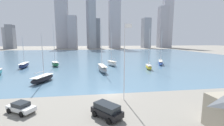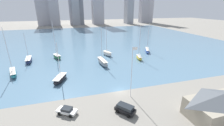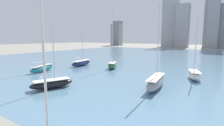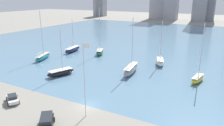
% 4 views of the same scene
% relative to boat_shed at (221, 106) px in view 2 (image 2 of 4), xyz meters
% --- Properties ---
extents(ground_plane, '(500.00, 500.00, 0.00)m').
position_rel_boat_shed_xyz_m(ground_plane, '(-16.49, 15.40, -2.77)').
color(ground_plane, gray).
extents(harbor_water, '(180.00, 140.00, 0.00)m').
position_rel_boat_shed_xyz_m(harbor_water, '(-16.49, 85.40, -2.76)').
color(harbor_water, slate).
rests_on(harbor_water, ground_plane).
extents(boat_shed, '(13.34, 7.39, 5.53)m').
position_rel_boat_shed_xyz_m(boat_shed, '(0.00, 0.00, 0.00)').
color(boat_shed, '#9E937F').
rests_on(boat_shed, ground_plane).
extents(flag_pole, '(1.24, 0.14, 13.23)m').
position_rel_boat_shed_xyz_m(flag_pole, '(-14.65, 12.18, 4.35)').
color(flag_pole, silver).
rests_on(flag_pole, ground_plane).
extents(distant_city_skyline, '(217.83, 21.33, 73.35)m').
position_rel_boat_shed_xyz_m(distant_city_skyline, '(0.67, 188.62, 26.73)').
color(distant_city_skyline, '#8E939E').
rests_on(distant_city_skyline, ground_plane).
extents(sailboat_green, '(4.59, 6.72, 16.55)m').
position_rel_boat_shed_xyz_m(sailboat_green, '(-34.62, 49.42, -1.71)').
color(sailboat_green, '#236B3D').
rests_on(sailboat_green, harbor_water).
extents(sailboat_yellow, '(2.92, 6.63, 14.51)m').
position_rel_boat_shed_xyz_m(sailboat_yellow, '(0.21, 38.37, -1.80)').
color(sailboat_yellow, yellow).
rests_on(sailboat_yellow, harbor_water).
extents(sailboat_gray, '(3.34, 10.41, 15.00)m').
position_rel_boat_shed_xyz_m(sailboat_gray, '(-16.69, 36.37, -1.60)').
color(sailboat_gray, gray).
rests_on(sailboat_gray, harbor_water).
extents(sailboat_teal, '(4.81, 9.57, 15.85)m').
position_rel_boat_shed_xyz_m(sailboat_teal, '(-47.94, 35.02, -1.79)').
color(sailboat_teal, '#1E757F').
rests_on(sailboat_teal, harbor_water).
extents(sailboat_blue, '(5.61, 9.50, 14.40)m').
position_rel_boat_shed_xyz_m(sailboat_blue, '(9.35, 47.93, -1.81)').
color(sailboat_blue, '#284CA8').
rests_on(sailboat_blue, harbor_water).
extents(sailboat_navy, '(3.48, 9.75, 12.04)m').
position_rel_boat_shed_xyz_m(sailboat_navy, '(-45.87, 48.14, -1.83)').
color(sailboat_navy, '#19234C').
rests_on(sailboat_navy, harbor_water).
extents(sailboat_black, '(5.19, 8.03, 12.05)m').
position_rel_boat_shed_xyz_m(sailboat_black, '(-32.46, 26.11, -1.87)').
color(sailboat_black, black).
rests_on(sailboat_black, harbor_water).
extents(sailboat_white, '(4.32, 7.05, 13.46)m').
position_rel_boat_shed_xyz_m(sailboat_white, '(-11.93, 47.62, -1.72)').
color(sailboat_white, white).
rests_on(sailboat_white, harbor_water).
extents(parked_suv_black, '(4.36, 4.70, 1.94)m').
position_rel_boat_shed_xyz_m(parked_suv_black, '(-18.31, 6.49, -1.71)').
color(parked_suv_black, black).
rests_on(parked_suv_black, ground_plane).
extents(parked_sedan_white, '(4.60, 3.81, 1.53)m').
position_rel_boat_shed_xyz_m(parked_sedan_white, '(-30.49, 9.64, -1.96)').
color(parked_sedan_white, white).
rests_on(parked_sedan_white, ground_plane).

